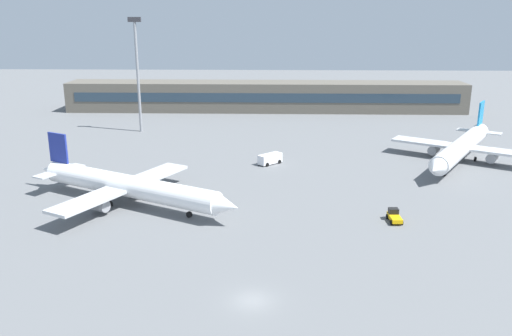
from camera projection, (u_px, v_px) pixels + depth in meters
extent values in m
plane|color=slate|center=(260.00, 184.00, 94.42)|extent=(400.00, 400.00, 0.00)
cube|color=#5B564C|center=(266.00, 96.00, 164.92)|extent=(123.50, 12.00, 9.00)
cube|color=#263847|center=(265.00, 98.00, 159.00)|extent=(117.32, 0.16, 2.80)
cylinder|color=white|center=(128.00, 186.00, 83.56)|extent=(31.56, 18.68, 3.56)
cone|color=white|center=(226.00, 206.00, 74.95)|extent=(5.03, 4.80, 3.38)
cone|color=white|center=(50.00, 170.00, 92.09)|extent=(4.31, 3.85, 2.49)
cube|color=navy|center=(58.00, 148.00, 89.54)|extent=(3.81, 2.20, 5.15)
cube|color=silver|center=(60.00, 171.00, 90.85)|extent=(6.64, 9.52, 0.22)
cube|color=silver|center=(124.00, 187.00, 84.08)|extent=(16.92, 27.01, 0.47)
cylinder|color=gray|center=(99.00, 205.00, 79.74)|extent=(3.52, 3.04, 1.87)
cylinder|color=gray|center=(148.00, 185.00, 89.16)|extent=(3.52, 3.04, 1.87)
cylinder|color=black|center=(189.00, 214.00, 78.80)|extent=(1.00, 0.76, 0.94)
cylinder|color=black|center=(110.00, 204.00, 83.14)|extent=(1.00, 0.76, 0.94)
cylinder|color=black|center=(131.00, 195.00, 87.22)|extent=(1.00, 0.76, 0.94)
cylinder|color=white|center=(462.00, 147.00, 107.86)|extent=(21.61, 31.55, 3.68)
cone|color=white|center=(436.00, 168.00, 92.61)|extent=(5.11, 5.29, 3.50)
cone|color=white|center=(481.00, 130.00, 122.96)|extent=(4.14, 4.49, 2.58)
cube|color=#197FBF|center=(481.00, 113.00, 119.35)|extent=(2.56, 3.80, 5.33)
cube|color=silver|center=(479.00, 132.00, 120.80)|extent=(9.66, 7.44, 0.23)
cube|color=silver|center=(463.00, 147.00, 108.71)|extent=(27.13, 19.36, 0.48)
cylinder|color=gray|center=(434.00, 150.00, 112.19)|extent=(3.29, 3.66, 1.94)
cylinder|color=gray|center=(492.00, 157.00, 106.00)|extent=(3.29, 3.66, 1.94)
cylinder|color=black|center=(445.00, 174.00, 98.87)|extent=(0.84, 1.03, 0.97)
cylinder|color=black|center=(450.00, 156.00, 111.51)|extent=(0.84, 1.03, 0.97)
cylinder|color=black|center=(475.00, 159.00, 108.83)|extent=(0.84, 1.03, 0.97)
cube|color=#F2B20C|center=(395.00, 218.00, 77.14)|extent=(1.63, 3.65, 0.60)
cube|color=black|center=(393.00, 211.00, 77.82)|extent=(1.44, 1.15, 0.90)
cylinder|color=black|center=(398.00, 216.00, 78.38)|extent=(0.27, 0.71, 0.70)
cylinder|color=black|center=(387.00, 216.00, 78.37)|extent=(0.27, 0.71, 0.70)
cylinder|color=black|center=(402.00, 222.00, 76.07)|extent=(0.27, 0.71, 0.70)
cylinder|color=black|center=(391.00, 223.00, 76.07)|extent=(0.27, 0.71, 0.70)
cube|color=white|center=(270.00, 159.00, 106.75)|extent=(5.17, 5.00, 1.90)
cube|color=#1E2633|center=(277.00, 155.00, 107.87)|extent=(1.41, 1.50, 0.70)
cylinder|color=black|center=(279.00, 162.00, 107.30)|extent=(0.75, 0.72, 0.76)
cylinder|color=black|center=(273.00, 160.00, 108.77)|extent=(0.75, 0.72, 0.76)
cylinder|color=black|center=(267.00, 165.00, 105.15)|extent=(0.75, 0.72, 0.76)
cylinder|color=black|center=(260.00, 163.00, 106.62)|extent=(0.75, 0.72, 0.76)
cylinder|color=gray|center=(138.00, 78.00, 132.95)|extent=(0.70, 0.70, 27.53)
cube|color=#333338|center=(134.00, 19.00, 128.89)|extent=(3.20, 0.80, 1.20)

